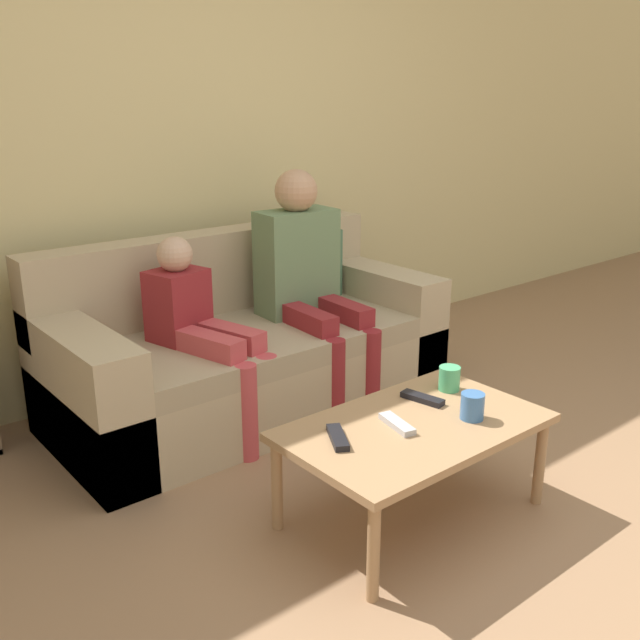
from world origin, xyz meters
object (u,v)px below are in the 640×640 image
couch (247,351)px  person_adult (306,270)px  cup_near (472,406)px  coffee_table (414,433)px  tv_remote_2 (397,424)px  person_child (202,327)px  tv_remote_0 (422,398)px  cup_far (449,378)px  tv_remote_1 (338,437)px

couch → person_adult: (0.30, -0.08, 0.37)m
cup_near → coffee_table: bearing=150.6°
coffee_table → person_adult: 1.22m
coffee_table → tv_remote_2: tv_remote_2 is taller
person_child → tv_remote_0: person_child is taller
cup_near → couch: bearing=94.4°
coffee_table → person_child: person_child is taller
couch → cup_far: bearing=-77.6°
person_child → tv_remote_1: bearing=-107.4°
coffee_table → tv_remote_0: size_ratio=5.29×
couch → tv_remote_1: size_ratio=10.90×
cup_near → tv_remote_1: cup_near is taller
coffee_table → cup_near: 0.23m
tv_remote_1 → tv_remote_2: size_ratio=0.97×
person_child → tv_remote_1: person_child is taller
cup_near → tv_remote_0: size_ratio=0.55×
person_child → tv_remote_0: 1.03m
couch → tv_remote_2: 1.18m
tv_remote_0 → tv_remote_1: (-0.45, -0.04, 0.00)m
cup_near → cup_far: same height
couch → coffee_table: (-0.08, -1.18, 0.05)m
coffee_table → tv_remote_2: bearing=164.2°
couch → cup_near: size_ratio=19.49×
coffee_table → tv_remote_0: (0.16, 0.11, 0.05)m
person_child → tv_remote_1: 0.99m
tv_remote_1 → tv_remote_2: (0.23, -0.05, 0.00)m
coffee_table → tv_remote_0: 0.20m
person_child → cup_far: (0.55, -0.93, -0.09)m
person_child → tv_remote_2: 1.05m
coffee_table → person_adult: person_adult is taller
coffee_table → tv_remote_1: (-0.29, 0.07, 0.05)m
person_child → tv_remote_2: person_child is taller
cup_far → tv_remote_0: size_ratio=0.54×
person_child → cup_near: (0.42, -1.15, -0.09)m
couch → tv_remote_1: bearing=-108.9°
person_adult → person_child: size_ratio=1.28×
person_child → cup_far: 1.09m
couch → coffee_table: bearing=-94.1°
person_adult → tv_remote_1: 1.27m
couch → person_adult: 0.49m
coffee_table → cup_near: (0.18, -0.10, 0.09)m
cup_far → tv_remote_2: 0.40m
person_adult → couch: bearing=169.0°
person_adult → tv_remote_0: 1.06m
person_child → tv_remote_0: bearing=-81.2°
person_adult → tv_remote_2: (-0.46, -1.09, -0.27)m
coffee_table → tv_remote_1: size_ratio=5.42×
person_adult → tv_remote_0: person_adult is taller
tv_remote_0 → tv_remote_1: same height
person_child → tv_remote_1: (-0.06, -0.98, -0.12)m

